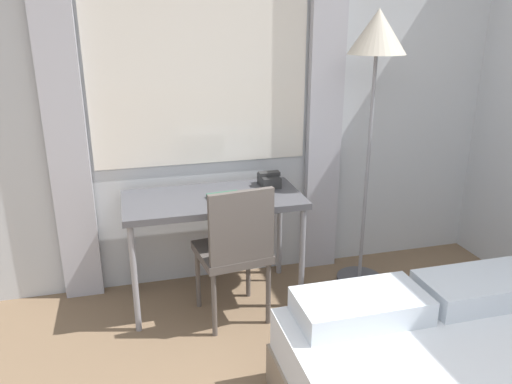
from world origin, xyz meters
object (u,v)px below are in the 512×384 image
desk_chair (235,246)px  book (226,197)px  telephone (269,180)px  desk (213,207)px  standing_lamp (376,57)px

desk_chair → book: (-0.01, 0.21, 0.23)m
desk_chair → book: 0.32m
telephone → book: 0.38m
desk → desk_chair: size_ratio=1.26×
desk → standing_lamp: 1.36m
book → desk: bearing=135.4°
desk_chair → desk: bearing=97.8°
standing_lamp → telephone: (-0.63, 0.15, -0.78)m
desk_chair → standing_lamp: (0.96, 0.26, 1.04)m
telephone → book: size_ratio=0.78×
desk → telephone: (0.40, 0.12, 0.11)m
desk_chair → standing_lamp: standing_lamp is taller
desk → standing_lamp: bearing=-1.4°
desk_chair → standing_lamp: 1.44m
desk_chair → telephone: desk_chair is taller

